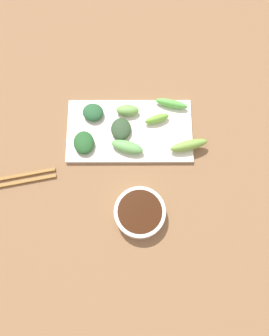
% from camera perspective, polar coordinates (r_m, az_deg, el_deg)
% --- Properties ---
extents(tabletop, '(2.10, 2.10, 0.02)m').
position_cam_1_polar(tabletop, '(0.91, 0.79, -0.28)').
color(tabletop, brown).
rests_on(tabletop, ground).
extents(sauce_bowl, '(0.13, 0.13, 0.04)m').
position_cam_1_polar(sauce_bowl, '(0.85, 0.88, -7.30)').
color(sauce_bowl, silver).
rests_on(sauce_bowl, tabletop).
extents(serving_plate, '(0.18, 0.33, 0.01)m').
position_cam_1_polar(serving_plate, '(0.93, -0.81, 6.06)').
color(serving_plate, silver).
rests_on(serving_plate, tabletop).
extents(broccoli_stalk_0, '(0.05, 0.10, 0.03)m').
position_cam_1_polar(broccoli_stalk_0, '(0.90, 8.87, 3.70)').
color(broccoli_stalk_0, '#7AA945').
rests_on(broccoli_stalk_0, serving_plate).
extents(broccoli_stalk_1, '(0.04, 0.07, 0.02)m').
position_cam_1_polar(broccoli_stalk_1, '(0.93, 3.67, 8.03)').
color(broccoli_stalk_1, '#73B53E').
rests_on(broccoli_stalk_1, serving_plate).
extents(broccoli_leafy_2, '(0.06, 0.07, 0.02)m').
position_cam_1_polar(broccoli_leafy_2, '(0.94, -6.79, 9.01)').
color(broccoli_leafy_2, '#255730').
rests_on(broccoli_leafy_2, serving_plate).
extents(broccoli_stalk_3, '(0.03, 0.06, 0.03)m').
position_cam_1_polar(broccoli_stalk_3, '(0.94, -1.15, 9.41)').
color(broccoli_stalk_3, '#70AA4F').
rests_on(broccoli_stalk_3, serving_plate).
extents(broccoli_stalk_4, '(0.04, 0.09, 0.02)m').
position_cam_1_polar(broccoli_stalk_4, '(0.95, 6.06, 10.42)').
color(broccoli_stalk_4, '#5EBC4C').
rests_on(broccoli_stalk_4, serving_plate).
extents(broccoli_stalk_5, '(0.05, 0.09, 0.03)m').
position_cam_1_polar(broccoli_stalk_5, '(0.89, -1.21, 3.47)').
color(broccoli_stalk_5, '#64A858').
rests_on(broccoli_stalk_5, serving_plate).
extents(broccoli_leafy_6, '(0.06, 0.05, 0.02)m').
position_cam_1_polar(broccoli_leafy_6, '(0.92, -2.21, 6.42)').
color(broccoli_leafy_6, '#2E482B').
rests_on(broccoli_leafy_6, serving_plate).
extents(broccoli_leafy_7, '(0.07, 0.06, 0.02)m').
position_cam_1_polar(broccoli_leafy_7, '(0.91, -8.27, 4.11)').
color(broccoli_leafy_7, '#235627').
rests_on(broccoli_leafy_7, serving_plate).
extents(chopsticks, '(0.07, 0.23, 0.01)m').
position_cam_1_polar(chopsticks, '(0.94, -19.54, -1.96)').
color(chopsticks, olive).
rests_on(chopsticks, tabletop).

